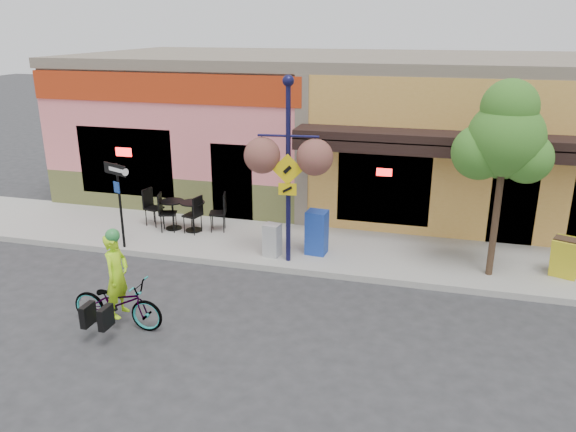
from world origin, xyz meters
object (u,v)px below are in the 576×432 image
object	(u,v)px
cyclist_rider	(118,288)
street_tree	(500,181)
bicycle	(117,303)
newspaper_box_grey	(272,240)
building	(361,126)
newspaper_box_blue	(317,232)
one_way_sign	(120,206)
lamp_post	(288,172)

from	to	relation	value
cyclist_rider	street_tree	world-z (taller)	street_tree
bicycle	newspaper_box_grey	bearing A→B (deg)	-27.02
cyclist_rider	building	bearing A→B (deg)	-16.01
bicycle	cyclist_rider	distance (m)	0.32
bicycle	street_tree	xyz separation A→B (m)	(6.87, 3.91, 1.82)
newspaper_box_blue	building	bearing A→B (deg)	93.37
newspaper_box_grey	street_tree	size ratio (longest dim) A/B	0.19
building	street_tree	xyz separation A→B (m)	(3.80, -6.16, 0.05)
one_way_sign	newspaper_box_blue	size ratio (longest dim) A/B	1.99
cyclist_rider	newspaper_box_blue	bearing A→B (deg)	-34.28
newspaper_box_grey	lamp_post	bearing A→B (deg)	-12.28
cyclist_rider	street_tree	bearing A→B (deg)	-59.51
building	bicycle	bearing A→B (deg)	-106.95
one_way_sign	newspaper_box_blue	world-z (taller)	one_way_sign
street_tree	lamp_post	bearing A→B (deg)	-174.77
lamp_post	newspaper_box_grey	xyz separation A→B (m)	(-0.44, 0.17, -1.73)
bicycle	newspaper_box_grey	world-z (taller)	bicycle
building	bicycle	distance (m)	10.68
bicycle	newspaper_box_grey	size ratio (longest dim) A/B	2.30
one_way_sign	newspaper_box_grey	distance (m)	3.80
building	street_tree	distance (m)	7.24
one_way_sign	newspaper_box_grey	size ratio (longest dim) A/B	2.68
cyclist_rider	lamp_post	xyz separation A→B (m)	(2.32, 3.50, 1.48)
building	newspaper_box_grey	world-z (taller)	building
lamp_post	street_tree	size ratio (longest dim) A/B	0.99
bicycle	cyclist_rider	size ratio (longest dim) A/B	1.15
lamp_post	newspaper_box_grey	size ratio (longest dim) A/B	5.35
building	bicycle	world-z (taller)	building
building	lamp_post	bearing A→B (deg)	-96.09
bicycle	street_tree	bearing A→B (deg)	-59.69
cyclist_rider	newspaper_box_grey	distance (m)	4.13
newspaper_box_grey	street_tree	distance (m)	5.25
street_tree	cyclist_rider	bearing A→B (deg)	-150.19
lamp_post	street_tree	world-z (taller)	street_tree
newspaper_box_grey	bicycle	bearing A→B (deg)	-108.56
newspaper_box_blue	street_tree	world-z (taller)	street_tree
bicycle	lamp_post	world-z (taller)	lamp_post
cyclist_rider	newspaper_box_blue	xyz separation A→B (m)	(2.86, 4.10, -0.12)
bicycle	one_way_sign	distance (m)	3.78
building	cyclist_rider	xyz separation A→B (m)	(-3.02, -10.07, -1.45)
newspaper_box_grey	street_tree	bearing A→B (deg)	11.90
one_way_sign	bicycle	bearing A→B (deg)	-37.95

